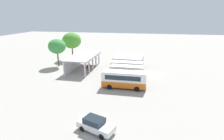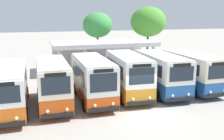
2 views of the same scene
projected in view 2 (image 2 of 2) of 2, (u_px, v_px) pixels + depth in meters
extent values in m
plane|color=#A39E93|center=(149.00, 116.00, 16.73)|extent=(180.00, 180.00, 0.00)
cylinder|color=black|center=(26.00, 114.00, 15.85)|extent=(0.22, 0.90, 0.90)
cylinder|color=black|center=(27.00, 92.00, 20.32)|extent=(0.22, 0.90, 0.90)
cube|color=orange|center=(9.00, 97.00, 17.66)|extent=(2.37, 7.75, 1.05)
cube|color=white|center=(8.00, 79.00, 17.38)|extent=(2.37, 7.75, 1.53)
cube|color=white|center=(7.00, 68.00, 17.21)|extent=(2.30, 7.51, 0.12)
cube|color=black|center=(4.00, 125.00, 14.11)|extent=(2.22, 0.11, 0.28)
cube|color=#1E2833|center=(2.00, 95.00, 13.78)|extent=(1.91, 0.06, 0.99)
cube|color=black|center=(1.00, 85.00, 13.66)|extent=(1.40, 0.06, 0.24)
cube|color=#1E2833|center=(25.00, 77.00, 17.81)|extent=(0.07, 6.19, 0.84)
sphere|color=#EAEACC|center=(16.00, 118.00, 14.24)|extent=(0.20, 0.20, 0.20)
cylinder|color=black|center=(71.00, 108.00, 16.95)|extent=(0.23, 0.90, 0.90)
cylinder|color=black|center=(40.00, 111.00, 16.38)|extent=(0.23, 0.90, 0.90)
cylinder|color=black|center=(64.00, 91.00, 20.69)|extent=(0.23, 0.90, 0.90)
cylinder|color=black|center=(39.00, 93.00, 20.12)|extent=(0.23, 0.90, 0.90)
cube|color=#D14C14|center=(53.00, 93.00, 18.43)|extent=(2.16, 6.46, 1.10)
cube|color=beige|center=(52.00, 75.00, 18.14)|extent=(2.16, 6.46, 1.69)
cube|color=beige|center=(52.00, 62.00, 17.95)|extent=(2.10, 6.27, 0.12)
cube|color=black|center=(57.00, 115.00, 15.48)|extent=(2.01, 0.11, 0.28)
cube|color=#1E2833|center=(56.00, 86.00, 15.12)|extent=(1.73, 0.06, 1.10)
cube|color=black|center=(55.00, 75.00, 14.98)|extent=(1.27, 0.06, 0.24)
cube|color=#1E2833|center=(67.00, 73.00, 18.52)|extent=(0.08, 5.16, 0.93)
cube|color=#1E2833|center=(37.00, 75.00, 17.92)|extent=(0.08, 5.16, 0.93)
sphere|color=#EAEACC|center=(67.00, 109.00, 15.58)|extent=(0.20, 0.20, 0.20)
sphere|color=#EAEACC|center=(47.00, 112.00, 15.25)|extent=(0.20, 0.20, 0.20)
cylinder|color=black|center=(114.00, 102.00, 18.01)|extent=(0.23, 0.90, 0.90)
cylinder|color=black|center=(84.00, 105.00, 17.42)|extent=(0.23, 0.90, 0.90)
cylinder|color=black|center=(99.00, 87.00, 21.90)|extent=(0.23, 0.90, 0.90)
cylinder|color=black|center=(75.00, 89.00, 21.31)|extent=(0.23, 0.90, 0.90)
cube|color=#D14C14|center=(93.00, 90.00, 19.58)|extent=(2.25, 6.73, 0.92)
cube|color=silver|center=(92.00, 72.00, 19.28)|extent=(2.25, 6.73, 1.88)
cube|color=silver|center=(92.00, 59.00, 19.07)|extent=(2.18, 6.53, 0.12)
cube|color=black|center=(104.00, 109.00, 16.48)|extent=(2.08, 0.12, 0.28)
cube|color=#1E2833|center=(104.00, 83.00, 16.14)|extent=(1.80, 0.06, 1.22)
cube|color=black|center=(104.00, 71.00, 15.98)|extent=(1.32, 0.06, 0.24)
cube|color=#1E2833|center=(106.00, 71.00, 19.67)|extent=(0.08, 5.37, 1.04)
cube|color=#1E2833|center=(78.00, 72.00, 19.06)|extent=(0.08, 5.37, 1.04)
sphere|color=#EAEACC|center=(113.00, 104.00, 16.59)|extent=(0.20, 0.20, 0.20)
sphere|color=#EAEACC|center=(95.00, 106.00, 16.25)|extent=(0.20, 0.20, 0.20)
cylinder|color=black|center=(149.00, 97.00, 19.13)|extent=(0.28, 0.91, 0.90)
cylinder|color=black|center=(122.00, 99.00, 18.65)|extent=(0.28, 0.91, 0.90)
cylinder|color=black|center=(132.00, 83.00, 22.99)|extent=(0.28, 0.91, 0.90)
cylinder|color=black|center=(109.00, 85.00, 22.50)|extent=(0.28, 0.91, 0.90)
cube|color=orange|center=(128.00, 85.00, 20.72)|extent=(2.65, 6.68, 1.11)
cube|color=silver|center=(128.00, 67.00, 20.41)|extent=(2.65, 6.68, 1.79)
cube|color=silver|center=(128.00, 56.00, 20.21)|extent=(2.58, 6.48, 0.12)
cube|color=black|center=(141.00, 103.00, 17.67)|extent=(2.12, 0.24, 0.28)
cube|color=#1E2833|center=(142.00, 76.00, 17.30)|extent=(1.83, 0.17, 1.16)
cube|color=black|center=(142.00, 66.00, 17.15)|extent=(1.34, 0.14, 0.24)
cube|color=#1E2833|center=(140.00, 66.00, 20.75)|extent=(0.38, 5.23, 0.99)
cube|color=#1E2833|center=(114.00, 67.00, 20.24)|extent=(0.38, 5.23, 0.99)
sphere|color=#EAEACC|center=(150.00, 98.00, 17.75)|extent=(0.20, 0.20, 0.20)
sphere|color=#EAEACC|center=(133.00, 99.00, 17.47)|extent=(0.20, 0.20, 0.20)
cylinder|color=black|center=(185.00, 94.00, 19.97)|extent=(0.27, 0.91, 0.90)
cylinder|color=black|center=(159.00, 96.00, 19.43)|extent=(0.27, 0.91, 0.90)
cylinder|color=black|center=(161.00, 81.00, 23.98)|extent=(0.27, 0.91, 0.90)
cylinder|color=black|center=(139.00, 82.00, 23.44)|extent=(0.27, 0.91, 0.90)
cube|color=#23569E|center=(160.00, 82.00, 21.60)|extent=(2.65, 6.94, 1.15)
cube|color=silver|center=(161.00, 66.00, 21.30)|extent=(2.65, 6.94, 1.64)
cube|color=silver|center=(161.00, 55.00, 21.12)|extent=(2.57, 6.73, 0.12)
cube|color=black|center=(180.00, 99.00, 18.43)|extent=(2.20, 0.21, 0.28)
cube|color=#1E2833|center=(182.00, 74.00, 18.07)|extent=(1.90, 0.15, 1.07)
cube|color=black|center=(182.00, 65.00, 17.94)|extent=(1.39, 0.12, 0.24)
cube|color=#1E2833|center=(173.00, 64.00, 21.67)|extent=(0.32, 5.46, 0.90)
cube|color=#1E2833|center=(148.00, 65.00, 21.11)|extent=(0.32, 5.46, 0.90)
sphere|color=#EAEACC|center=(189.00, 94.00, 18.53)|extent=(0.20, 0.20, 0.20)
sphere|color=#EAEACC|center=(173.00, 96.00, 18.22)|extent=(0.20, 0.20, 0.20)
cylinder|color=black|center=(217.00, 90.00, 20.89)|extent=(0.22, 0.90, 0.90)
cylinder|color=black|center=(194.00, 93.00, 20.26)|extent=(0.22, 0.90, 0.90)
cylinder|color=black|center=(188.00, 78.00, 24.80)|extent=(0.22, 0.90, 0.90)
cylinder|color=black|center=(168.00, 80.00, 24.17)|extent=(0.22, 0.90, 0.90)
cube|color=#23569E|center=(191.00, 79.00, 22.43)|extent=(2.29, 6.77, 1.10)
cube|color=beige|center=(192.00, 65.00, 22.14)|extent=(2.29, 6.77, 1.60)
cube|color=beige|center=(193.00, 55.00, 21.96)|extent=(2.22, 6.56, 0.12)
cube|color=black|center=(217.00, 95.00, 19.34)|extent=(2.16, 0.10, 0.28)
cube|color=#1E2833|center=(219.00, 72.00, 18.99)|extent=(1.87, 0.05, 1.04)
cube|color=black|center=(220.00, 64.00, 18.86)|extent=(1.37, 0.05, 0.24)
cube|color=#1E2833|center=(202.00, 63.00, 22.56)|extent=(0.05, 5.41, 0.88)
cube|color=#1E2833|center=(180.00, 64.00, 21.90)|extent=(0.05, 5.41, 0.88)
sphere|color=#EAEACC|center=(224.00, 91.00, 19.46)|extent=(0.20, 0.20, 0.20)
sphere|color=#EAEACC|center=(210.00, 92.00, 19.10)|extent=(0.20, 0.20, 0.20)
cylinder|color=silver|center=(60.00, 62.00, 27.07)|extent=(0.36, 0.36, 3.20)
cylinder|color=silver|center=(85.00, 61.00, 27.86)|extent=(0.36, 0.36, 3.20)
cylinder|color=silver|center=(109.00, 59.00, 28.66)|extent=(0.36, 0.36, 3.20)
cylinder|color=silver|center=(132.00, 58.00, 29.45)|extent=(0.36, 0.36, 3.20)
cylinder|color=silver|center=(153.00, 57.00, 30.25)|extent=(0.36, 0.36, 3.20)
cube|color=silver|center=(99.00, 54.00, 32.94)|extent=(11.79, 0.20, 3.20)
cube|color=silver|center=(104.00, 42.00, 30.35)|extent=(12.29, 5.49, 0.20)
cube|color=silver|center=(110.00, 47.00, 27.88)|extent=(12.29, 0.10, 0.28)
cylinder|color=slate|center=(101.00, 70.00, 29.72)|extent=(0.03, 0.03, 0.44)
cylinder|color=slate|center=(98.00, 70.00, 29.60)|extent=(0.03, 0.03, 0.44)
cylinder|color=slate|center=(100.00, 69.00, 30.04)|extent=(0.03, 0.03, 0.44)
cylinder|color=slate|center=(97.00, 70.00, 29.93)|extent=(0.03, 0.03, 0.44)
cube|color=#B21E1E|center=(99.00, 68.00, 29.77)|extent=(0.46, 0.46, 0.04)
cube|color=#B21E1E|center=(98.00, 66.00, 29.91)|extent=(0.44, 0.06, 0.40)
cylinder|color=slate|center=(106.00, 70.00, 29.90)|extent=(0.03, 0.03, 0.44)
cylinder|color=slate|center=(104.00, 70.00, 29.78)|extent=(0.03, 0.03, 0.44)
cylinder|color=slate|center=(105.00, 69.00, 30.22)|extent=(0.03, 0.03, 0.44)
cylinder|color=slate|center=(103.00, 69.00, 30.11)|extent=(0.03, 0.03, 0.44)
cube|color=#B21E1E|center=(105.00, 67.00, 29.95)|extent=(0.46, 0.46, 0.04)
cube|color=#B21E1E|center=(104.00, 65.00, 30.09)|extent=(0.44, 0.06, 0.40)
cylinder|color=slate|center=(112.00, 69.00, 30.11)|extent=(0.03, 0.03, 0.44)
cylinder|color=slate|center=(109.00, 69.00, 30.00)|extent=(0.03, 0.03, 0.44)
cylinder|color=slate|center=(111.00, 69.00, 30.44)|extent=(0.03, 0.03, 0.44)
cylinder|color=slate|center=(108.00, 69.00, 30.32)|extent=(0.03, 0.03, 0.44)
cube|color=#B21E1E|center=(110.00, 67.00, 30.17)|extent=(0.46, 0.46, 0.04)
cube|color=#B21E1E|center=(109.00, 65.00, 30.31)|extent=(0.44, 0.06, 0.40)
cylinder|color=slate|center=(117.00, 69.00, 30.34)|extent=(0.03, 0.03, 0.44)
cylinder|color=slate|center=(114.00, 69.00, 30.23)|extent=(0.03, 0.03, 0.44)
cylinder|color=slate|center=(116.00, 68.00, 30.67)|extent=(0.03, 0.03, 0.44)
cylinder|color=slate|center=(113.00, 68.00, 30.55)|extent=(0.03, 0.03, 0.44)
cube|color=#B21E1E|center=(115.00, 67.00, 30.40)|extent=(0.46, 0.46, 0.04)
cube|color=#B21E1E|center=(115.00, 65.00, 30.54)|extent=(0.44, 0.06, 0.40)
cylinder|color=slate|center=(123.00, 69.00, 30.41)|extent=(0.03, 0.03, 0.44)
cylinder|color=slate|center=(120.00, 69.00, 30.30)|extent=(0.03, 0.03, 0.44)
cylinder|color=slate|center=(122.00, 68.00, 30.74)|extent=(0.03, 0.03, 0.44)
cylinder|color=slate|center=(119.00, 68.00, 30.62)|extent=(0.03, 0.03, 0.44)
cube|color=#B21E1E|center=(121.00, 67.00, 30.47)|extent=(0.46, 0.46, 0.04)
cube|color=#B21E1E|center=(120.00, 65.00, 30.61)|extent=(0.44, 0.06, 0.40)
cylinder|color=brown|center=(98.00, 48.00, 37.78)|extent=(0.32, 0.32, 3.47)
ellipsoid|color=green|center=(97.00, 25.00, 37.07)|extent=(4.31, 4.31, 3.66)
cylinder|color=brown|center=(147.00, 46.00, 39.58)|extent=(0.32, 0.32, 3.50)
ellipsoid|color=#4C9933|center=(148.00, 22.00, 38.78)|extent=(5.36, 5.36, 4.56)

